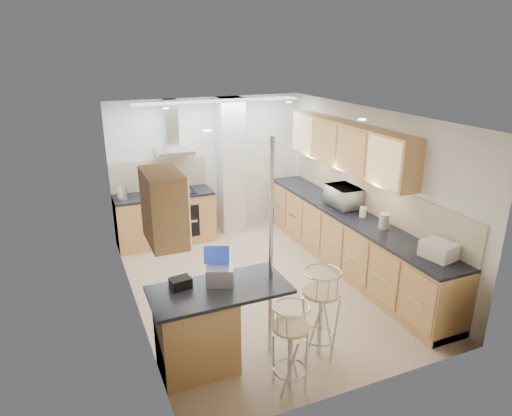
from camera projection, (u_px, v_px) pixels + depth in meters
name	position (u px, v px, depth m)	size (l,w,h in m)	color
ground	(261.00, 284.00, 6.79)	(4.80, 4.80, 0.00)	tan
room_shell	(272.00, 176.00, 6.72)	(3.64, 4.84, 2.51)	white
right_counter	(348.00, 240.00, 7.19)	(0.63, 4.40, 0.92)	#BC7D4B
back_counter	(165.00, 218.00, 8.10)	(1.70, 0.63, 0.92)	#BC7D4B
peninsula	(220.00, 326.00, 4.96)	(1.47, 0.72, 0.94)	#BC7D4B
microwave	(344.00, 197.00, 7.26)	(0.59, 0.40, 0.33)	white
laptop	(220.00, 276.00, 4.85)	(0.29, 0.22, 0.20)	#999BA1
bag	(181.00, 283.00, 4.79)	(0.21, 0.16, 0.12)	black
bar_stool_near	(290.00, 348.00, 4.58)	(0.40, 0.40, 0.97)	tan
bar_stool_end	(320.00, 314.00, 5.07)	(0.44, 0.44, 1.07)	tan
jar_a	(336.00, 199.00, 7.39)	(0.12, 0.12, 0.18)	white
jar_b	(331.00, 193.00, 7.73)	(0.11, 0.11, 0.16)	white
jar_c	(384.00, 221.00, 6.39)	(0.14, 0.14, 0.22)	#B7B793
jar_d	(363.00, 212.00, 6.84)	(0.10, 0.10, 0.15)	white
bread_bin	(439.00, 250.00, 5.51)	(0.30, 0.38, 0.20)	white
kettle	(122.00, 193.00, 7.58)	(0.16, 0.16, 0.24)	silver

